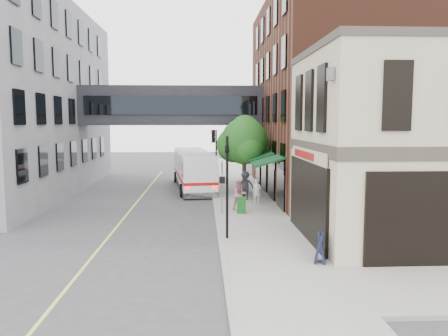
{
  "coord_description": "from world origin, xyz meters",
  "views": [
    {
      "loc": [
        -0.67,
        -16.8,
        5.26
      ],
      "look_at": [
        0.29,
        2.65,
        3.2
      ],
      "focal_mm": 35.0,
      "sensor_mm": 36.0,
      "label": 1
    }
  ],
  "objects": [
    {
      "name": "ground",
      "position": [
        0.0,
        0.0,
        0.0
      ],
      "size": [
        120.0,
        120.0,
        0.0
      ],
      "primitive_type": "plane",
      "color": "#38383A",
      "rests_on": "ground"
    },
    {
      "name": "sidewalk_main",
      "position": [
        2.0,
        14.0,
        0.07
      ],
      "size": [
        4.0,
        60.0,
        0.15
      ],
      "primitive_type": "cube",
      "color": "gray",
      "rests_on": "ground"
    },
    {
      "name": "corner_building",
      "position": [
        8.97,
        2.0,
        4.21
      ],
      "size": [
        10.19,
        8.12,
        8.45
      ],
      "color": "#BEB591",
      "rests_on": "ground"
    },
    {
      "name": "brick_building",
      "position": [
        9.98,
        15.0,
        6.99
      ],
      "size": [
        13.76,
        18.0,
        14.0
      ],
      "color": "#482316",
      "rests_on": "ground"
    },
    {
      "name": "skyway_bridge",
      "position": [
        -3.0,
        18.0,
        6.5
      ],
      "size": [
        14.0,
        3.18,
        3.0
      ],
      "color": "black",
      "rests_on": "ground"
    },
    {
      "name": "traffic_signal_near",
      "position": [
        0.37,
        2.0,
        2.98
      ],
      "size": [
        0.44,
        0.22,
        4.6
      ],
      "color": "black",
      "rests_on": "sidewalk_main"
    },
    {
      "name": "traffic_signal_far",
      "position": [
        0.26,
        17.0,
        3.34
      ],
      "size": [
        0.53,
        0.28,
        4.5
      ],
      "color": "black",
      "rests_on": "sidewalk_main"
    },
    {
      "name": "street_sign_pole",
      "position": [
        0.39,
        7.0,
        1.93
      ],
      "size": [
        0.08,
        0.75,
        3.0
      ],
      "color": "gray",
      "rests_on": "sidewalk_main"
    },
    {
      "name": "street_tree",
      "position": [
        2.19,
        13.22,
        3.91
      ],
      "size": [
        3.8,
        3.2,
        5.6
      ],
      "color": "#382619",
      "rests_on": "sidewalk_main"
    },
    {
      "name": "lane_marking",
      "position": [
        -5.0,
        10.0,
        0.01
      ],
      "size": [
        0.12,
        40.0,
        0.01
      ],
      "primitive_type": "cube",
      "color": "#D8CC4C",
      "rests_on": "ground"
    },
    {
      "name": "bus",
      "position": [
        -1.41,
        17.64,
        1.64
      ],
      "size": [
        3.65,
        11.05,
        2.92
      ],
      "color": "white",
      "rests_on": "ground"
    },
    {
      "name": "pedestrian_a",
      "position": [
        2.74,
        10.18,
        0.92
      ],
      "size": [
        0.66,
        0.55,
        1.54
      ],
      "primitive_type": "imported",
      "rotation": [
        0.0,
        0.0,
        -0.37
      ],
      "color": "silver",
      "rests_on": "sidewalk_main"
    },
    {
      "name": "pedestrian_b",
      "position": [
        1.49,
        8.25,
        1.03
      ],
      "size": [
        1.06,
        0.97,
        1.77
      ],
      "primitive_type": "imported",
      "rotation": [
        0.0,
        0.0,
        0.43
      ],
      "color": "#C47E8C",
      "rests_on": "sidewalk_main"
    },
    {
      "name": "pedestrian_c",
      "position": [
        2.16,
        11.51,
        1.09
      ],
      "size": [
        1.38,
        1.05,
        1.89
      ],
      "primitive_type": "imported",
      "rotation": [
        0.0,
        0.0,
        -0.32
      ],
      "color": "black",
      "rests_on": "sidewalk_main"
    },
    {
      "name": "newspaper_box",
      "position": [
        1.5,
        7.25,
        0.6
      ],
      "size": [
        0.46,
        0.41,
        0.9
      ],
      "primitive_type": "cube",
      "rotation": [
        0.0,
        0.0,
        0.03
      ],
      "color": "#145A1A",
      "rests_on": "sidewalk_main"
    },
    {
      "name": "sandwich_board",
      "position": [
        3.6,
        -1.5,
        0.69
      ],
      "size": [
        0.54,
        0.69,
        1.09
      ],
      "primitive_type": "cube",
      "rotation": [
        0.0,
        0.0,
        -0.28
      ],
      "color": "black",
      "rests_on": "sidewalk_main"
    }
  ]
}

